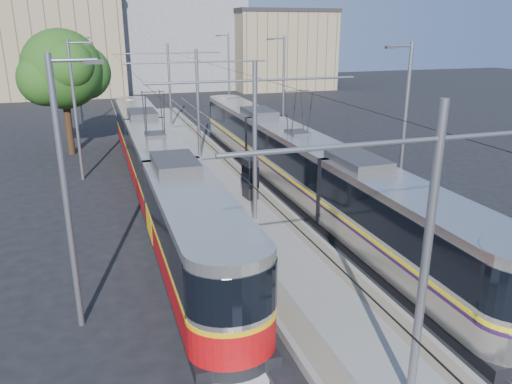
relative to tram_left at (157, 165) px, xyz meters
name	(u,v)px	position (x,y,z in m)	size (l,w,h in m)	color
ground	(334,317)	(3.60, -13.64, -1.71)	(160.00, 160.00, 0.00)	black
platform	(210,171)	(3.60, 3.36, -1.56)	(4.00, 50.00, 0.30)	gray
tactile_strip_left	(187,170)	(2.15, 3.36, -1.40)	(0.70, 50.00, 0.01)	gray
tactile_strip_right	(233,166)	(5.05, 3.36, -1.40)	(0.70, 50.00, 0.01)	gray
rails	(210,173)	(3.60, 3.36, -1.69)	(8.71, 70.00, 0.03)	gray
tram_left	(157,165)	(0.00, 0.00, 0.00)	(2.43, 31.41, 5.50)	black
tram_right	(297,160)	(7.20, -1.84, 0.15)	(2.43, 32.17, 5.50)	black
catenary	(220,107)	(3.60, 0.52, 2.82)	(9.20, 70.00, 7.00)	slate
street_lamps	(195,97)	(3.60, 7.36, 2.48)	(15.18, 38.22, 8.00)	slate
shelter	(250,178)	(4.29, -2.76, -0.33)	(0.68, 0.99, 2.05)	black
tree	(68,70)	(-4.31, 11.44, 4.09)	(5.90, 5.45, 8.57)	#382314
building_left	(58,44)	(-6.40, 46.36, 4.85)	(16.32, 12.24, 13.09)	gray
building_centre	(175,26)	(9.60, 50.36, 7.03)	(18.36, 14.28, 17.45)	gray
building_right	(280,49)	(23.60, 44.36, 3.81)	(14.28, 10.20, 11.02)	gray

